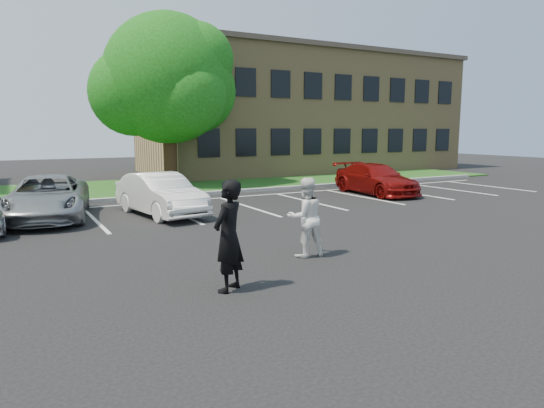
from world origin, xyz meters
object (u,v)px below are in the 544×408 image
at_px(man_white_shirt, 306,217).
at_px(office_building, 301,113).
at_px(tree, 169,82).
at_px(car_red_compact, 376,179).
at_px(car_silver_minivan, 47,198).
at_px(man_black_suit, 228,236).
at_px(car_white_sedan, 160,194).

bearing_deg(man_white_shirt, office_building, -115.36).
relative_size(tree, car_red_compact, 1.85).
relative_size(car_silver_minivan, car_red_compact, 1.09).
height_order(office_building, tree, tree).
distance_m(tree, man_white_shirt, 16.42).
height_order(man_black_suit, car_white_sedan, man_black_suit).
bearing_deg(man_black_suit, car_silver_minivan, -113.36).
height_order(office_building, car_red_compact, office_building).
relative_size(man_black_suit, car_red_compact, 0.43).
bearing_deg(man_white_shirt, car_silver_minivan, -52.29).
xyz_separation_m(tree, car_silver_minivan, (-6.58, -7.67, -4.63)).
distance_m(man_white_shirt, car_silver_minivan, 9.40).
xyz_separation_m(man_white_shirt, car_silver_minivan, (-4.85, 8.04, -0.20)).
bearing_deg(tree, office_building, 25.68).
relative_size(office_building, car_silver_minivan, 4.32).
distance_m(tree, car_white_sedan, 10.31).
xyz_separation_m(man_black_suit, man_white_shirt, (2.54, 1.39, -0.10)).
bearing_deg(man_black_suit, car_white_sedan, -134.98).
xyz_separation_m(office_building, car_silver_minivan, (-18.12, -13.22, -3.44)).
bearing_deg(car_silver_minivan, tree, 60.02).
xyz_separation_m(office_building, car_red_compact, (-4.43, -13.48, -3.47)).
height_order(tree, car_white_sedan, tree).
height_order(man_black_suit, man_white_shirt, man_black_suit).
distance_m(car_silver_minivan, car_white_sedan, 3.62).
bearing_deg(man_white_shirt, car_red_compact, -132.04).
distance_m(tree, car_red_compact, 11.63).
distance_m(car_white_sedan, car_red_compact, 10.24).
height_order(office_building, man_white_shirt, office_building).
relative_size(car_silver_minivan, car_white_sedan, 1.18).
distance_m(office_building, car_silver_minivan, 22.69).
bearing_deg(office_building, car_red_compact, -108.18).
xyz_separation_m(tree, man_black_suit, (-4.27, -17.10, -4.33)).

